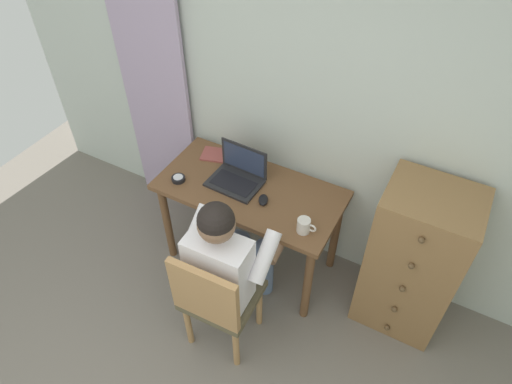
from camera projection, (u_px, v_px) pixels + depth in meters
name	position (u px, v px, depth m)	size (l,w,h in m)	color
wall_back	(321.00, 107.00, 2.75)	(4.80, 0.05, 2.50)	silver
curtain_panel	(153.00, 77.00, 3.20)	(0.57, 0.03, 2.29)	#B29EBC
desk	(250.00, 201.00, 3.05)	(1.21, 0.60, 0.74)	brown
dresser	(413.00, 261.00, 2.79)	(0.52, 0.47, 1.10)	olive
chair	(216.00, 298.00, 2.66)	(0.43, 0.42, 0.88)	brown
person_seated	(230.00, 257.00, 2.66)	(0.54, 0.59, 1.20)	#6B84AD
laptop	(238.00, 175.00, 2.99)	(0.35, 0.26, 0.24)	#232326
computer_mouse	(263.00, 200.00, 2.87)	(0.06, 0.10, 0.03)	black
desk_clock	(178.00, 179.00, 3.01)	(0.09, 0.09, 0.03)	black
notebook_pad	(217.00, 155.00, 3.21)	(0.21, 0.15, 0.01)	#994742
coffee_mug	(304.00, 226.00, 2.67)	(0.12, 0.08, 0.09)	silver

